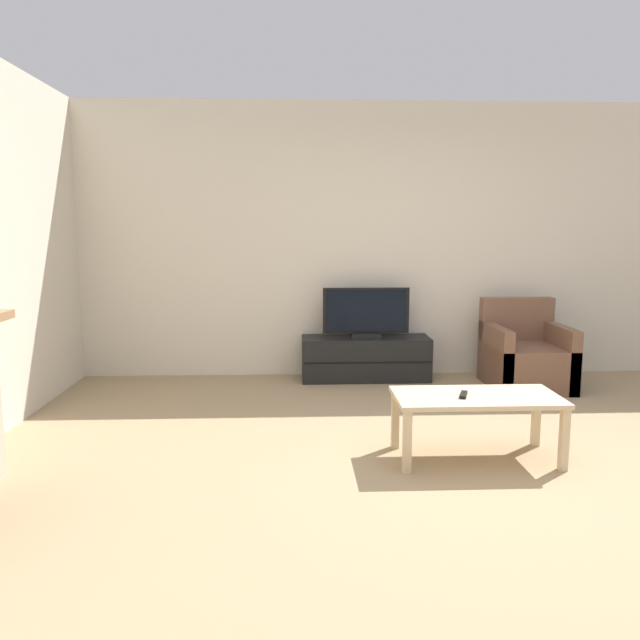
# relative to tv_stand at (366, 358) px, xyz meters

# --- Properties ---
(ground_plane) EXTENTS (24.00, 24.00, 0.00)m
(ground_plane) POSITION_rel_tv_stand_xyz_m (0.50, -2.37, -0.21)
(ground_plane) COLOR #9E8460
(wall_back) EXTENTS (12.00, 0.06, 2.70)m
(wall_back) POSITION_rel_tv_stand_xyz_m (0.50, 0.27, 1.14)
(wall_back) COLOR beige
(wall_back) RESTS_ON ground
(tv_stand) EXTENTS (1.25, 0.41, 0.42)m
(tv_stand) POSITION_rel_tv_stand_xyz_m (0.00, 0.00, 0.00)
(tv_stand) COLOR black
(tv_stand) RESTS_ON ground
(tv) EXTENTS (0.84, 0.18, 0.48)m
(tv) POSITION_rel_tv_stand_xyz_m (0.00, -0.00, 0.44)
(tv) COLOR black
(tv) RESTS_ON tv_stand
(armchair) EXTENTS (0.70, 0.76, 0.81)m
(armchair) POSITION_rel_tv_stand_xyz_m (1.47, -0.33, 0.06)
(armchair) COLOR brown
(armchair) RESTS_ON ground
(coffee_table) EXTENTS (1.05, 0.52, 0.42)m
(coffee_table) POSITION_rel_tv_stand_xyz_m (0.46, -2.15, 0.16)
(coffee_table) COLOR #CCB289
(coffee_table) RESTS_ON ground
(remote) EXTENTS (0.09, 0.15, 0.02)m
(remote) POSITION_rel_tv_stand_xyz_m (0.37, -2.17, 0.22)
(remote) COLOR black
(remote) RESTS_ON coffee_table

